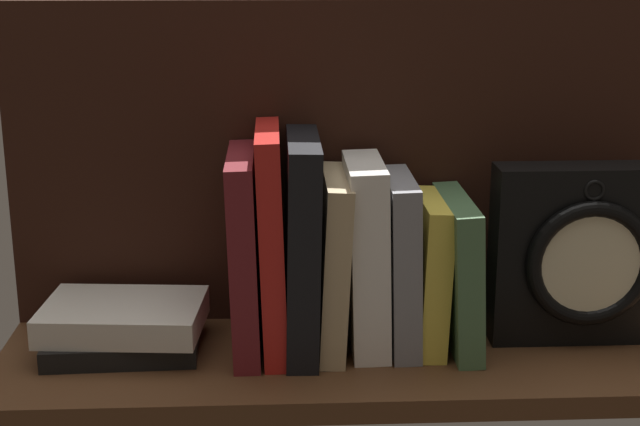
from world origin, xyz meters
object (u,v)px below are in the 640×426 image
object	(u,v)px
book_gray_chess	(400,262)
book_yellow_seinlanguage	(429,272)
book_green_romantic	(458,272)
book_tan_shortstories	(333,262)
book_white_catcher	(366,255)
book_red_requiem	(272,241)
book_black_skeptic	(302,245)
book_stack_side	(123,326)
framed_clock	(583,255)
book_maroon_dawkins	(245,253)

from	to	relation	value
book_gray_chess	book_yellow_seinlanguage	size ratio (longest dim) A/B	1.15
book_yellow_seinlanguage	book_green_romantic	distance (cm)	3.28
book_tan_shortstories	book_white_catcher	world-z (taller)	book_white_catcher
book_red_requiem	book_tan_shortstories	world-z (taller)	book_red_requiem
book_black_skeptic	book_gray_chess	bearing A→B (deg)	0.00
book_red_requiem	book_stack_side	size ratio (longest dim) A/B	1.35
book_yellow_seinlanguage	book_red_requiem	bearing A→B (deg)	180.00
book_gray_chess	framed_clock	world-z (taller)	framed_clock
book_red_requiem	book_stack_side	distance (cm)	19.57
book_maroon_dawkins	book_green_romantic	distance (cm)	24.31
book_white_catcher	book_stack_side	world-z (taller)	book_white_catcher
book_gray_chess	framed_clock	size ratio (longest dim) A/B	0.95
book_gray_chess	book_yellow_seinlanguage	distance (cm)	3.57
book_maroon_dawkins	book_red_requiem	distance (cm)	3.35
book_tan_shortstories	book_red_requiem	bearing A→B (deg)	180.00
book_gray_chess	framed_clock	distance (cm)	20.97
book_tan_shortstories	book_stack_side	bearing A→B (deg)	-179.30
book_yellow_seinlanguage	book_gray_chess	bearing A→B (deg)	180.00
framed_clock	book_stack_side	xyz separation A→B (cm)	(-52.39, -0.33, -7.50)
book_white_catcher	framed_clock	xyz separation A→B (cm)	(24.86, 0.04, -0.45)
book_white_catcher	book_black_skeptic	bearing A→B (deg)	180.00
book_black_skeptic	book_tan_shortstories	world-z (taller)	book_black_skeptic
book_yellow_seinlanguage	book_white_catcher	bearing A→B (deg)	180.00
book_green_romantic	book_white_catcher	bearing A→B (deg)	180.00
book_red_requiem	book_gray_chess	distance (cm)	14.75
book_black_skeptic	book_gray_chess	distance (cm)	11.36
book_maroon_dawkins	book_gray_chess	bearing A→B (deg)	0.00
book_red_requiem	book_gray_chess	bearing A→B (deg)	0.00
book_tan_shortstories	book_black_skeptic	bearing A→B (deg)	180.00
book_red_requiem	book_gray_chess	xyz separation A→B (cm)	(14.49, 0.00, -2.77)
framed_clock	book_yellow_seinlanguage	bearing A→B (deg)	-179.88
book_white_catcher	book_stack_side	bearing A→B (deg)	-179.40
book_white_catcher	book_gray_chess	bearing A→B (deg)	0.00
book_tan_shortstories	book_yellow_seinlanguage	world-z (taller)	book_tan_shortstories
book_maroon_dawkins	book_stack_side	world-z (taller)	book_maroon_dawkins
book_gray_chess	book_yellow_seinlanguage	bearing A→B (deg)	0.00
framed_clock	book_black_skeptic	bearing A→B (deg)	-179.93
book_red_requiem	book_black_skeptic	bearing A→B (deg)	0.00
book_red_requiem	book_stack_side	world-z (taller)	book_red_requiem
book_gray_chess	book_stack_side	bearing A→B (deg)	-179.47
book_black_skeptic	book_gray_chess	xyz separation A→B (cm)	(11.13, 0.00, -2.28)
book_maroon_dawkins	book_red_requiem	size ratio (longest dim) A/B	0.89
book_white_catcher	book_yellow_seinlanguage	xyz separation A→B (cm)	(7.24, 0.00, -2.20)
book_green_romantic	book_tan_shortstories	bearing A→B (deg)	180.00
book_yellow_seinlanguage	book_maroon_dawkins	bearing A→B (deg)	180.00
book_red_requiem	book_yellow_seinlanguage	bearing A→B (deg)	0.00
book_gray_chess	book_yellow_seinlanguage	xyz separation A→B (cm)	(3.34, 0.00, -1.26)
book_red_requiem	book_green_romantic	distance (cm)	21.48
book_white_catcher	book_stack_side	xyz separation A→B (cm)	(-27.53, -0.29, -7.95)
book_yellow_seinlanguage	book_stack_side	bearing A→B (deg)	-179.52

